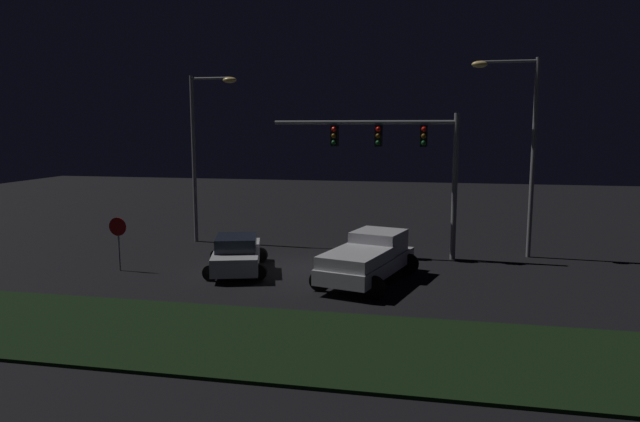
% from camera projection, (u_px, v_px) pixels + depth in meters
% --- Properties ---
extents(ground_plane, '(80.00, 80.00, 0.00)m').
position_uv_depth(ground_plane, '(302.00, 266.00, 24.40)').
color(ground_plane, black).
extents(grass_median, '(27.32, 5.27, 0.10)m').
position_uv_depth(grass_median, '(231.00, 338.00, 15.94)').
color(grass_median, black).
rests_on(grass_median, ground_plane).
extents(pickup_truck, '(3.81, 5.74, 1.80)m').
position_uv_depth(pickup_truck, '(369.00, 256.00, 21.97)').
color(pickup_truck, '#B7B7BC').
rests_on(pickup_truck, ground_plane).
extents(car_sedan, '(3.25, 4.73, 1.51)m').
position_uv_depth(car_sedan, '(237.00, 254.00, 23.47)').
color(car_sedan, '#B7B7BC').
rests_on(car_sedan, ground_plane).
extents(traffic_signal_gantry, '(8.32, 0.56, 6.50)m').
position_uv_depth(traffic_signal_gantry, '(400.00, 150.00, 25.53)').
color(traffic_signal_gantry, slate).
rests_on(traffic_signal_gantry, ground_plane).
extents(street_lamp_left, '(2.47, 0.44, 8.45)m').
position_uv_depth(street_lamp_left, '(202.00, 139.00, 28.98)').
color(street_lamp_left, slate).
rests_on(street_lamp_left, ground_plane).
extents(street_lamp_right, '(2.92, 0.44, 8.91)m').
position_uv_depth(street_lamp_right, '(521.00, 134.00, 25.52)').
color(street_lamp_right, slate).
rests_on(street_lamp_right, ground_plane).
extents(stop_sign, '(0.76, 0.08, 2.23)m').
position_uv_depth(stop_sign, '(118.00, 234.00, 23.46)').
color(stop_sign, slate).
rests_on(stop_sign, ground_plane).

